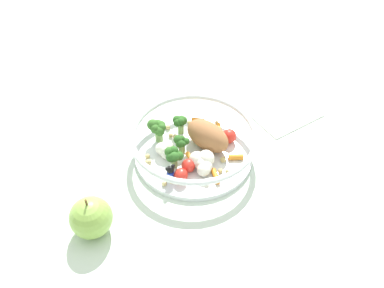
{
  "coord_description": "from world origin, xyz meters",
  "views": [
    {
      "loc": [
        0.36,
        0.41,
        0.58
      ],
      "look_at": [
        0.0,
        -0.01,
        0.03
      ],
      "focal_mm": 36.3,
      "sensor_mm": 36.0,
      "label": 1
    }
  ],
  "objects": [
    {
      "name": "loose_apple",
      "position": [
        0.25,
        0.02,
        0.04
      ],
      "size": [
        0.07,
        0.07,
        0.08
      ],
      "color": "#8CB74C",
      "rests_on": "ground_plane"
    },
    {
      "name": "folded_napkin",
      "position": [
        -0.24,
        0.03,
        0.0
      ],
      "size": [
        0.16,
        0.13,
        0.01
      ],
      "primitive_type": "cube",
      "rotation": [
        0.0,
        0.0,
        -0.14
      ],
      "color": "white",
      "rests_on": "ground_plane"
    },
    {
      "name": "ground_plane",
      "position": [
        0.0,
        0.0,
        0.0
      ],
      "size": [
        2.4,
        2.4,
        0.0
      ],
      "primitive_type": "plane",
      "color": "silver"
    },
    {
      "name": "food_container",
      "position": [
        0.0,
        -0.01,
        0.03
      ],
      "size": [
        0.25,
        0.25,
        0.07
      ],
      "color": "white",
      "rests_on": "ground_plane"
    }
  ]
}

